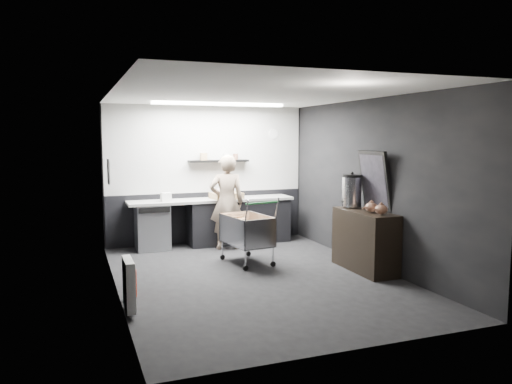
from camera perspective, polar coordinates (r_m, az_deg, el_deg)
name	(u,v)px	position (r m, az deg, el deg)	size (l,w,h in m)	color
floor	(255,277)	(7.58, -0.07, -9.69)	(5.50, 5.50, 0.00)	black
ceiling	(255,94)	(7.31, -0.08, 11.11)	(5.50, 5.50, 0.00)	white
wall_back	(207,174)	(9.94, -5.60, 2.01)	(5.50, 5.50, 0.00)	black
wall_front	(355,215)	(4.86, 11.28, -2.55)	(5.50, 5.50, 0.00)	black
wall_left	(114,193)	(6.89, -15.87, -0.08)	(5.50, 5.50, 0.00)	black
wall_right	(372,183)	(8.23, 13.10, 1.00)	(5.50, 5.50, 0.00)	black
kitchen_wall_panel	(207,149)	(9.89, -5.60, 4.89)	(3.95, 0.02, 1.70)	#B5B5B1
dado_panel	(208,217)	(10.01, -5.52, -2.85)	(3.95, 0.02, 1.00)	black
floating_shelf	(219,161)	(9.85, -4.29, 3.56)	(1.20, 0.22, 0.04)	black
wall_clock	(273,134)	(10.33, 1.98, 6.64)	(0.20, 0.20, 0.03)	white
poster	(108,171)	(8.17, -16.51, 2.27)	(0.02, 0.30, 0.40)	white
poster_red_band	(109,167)	(8.16, -16.49, 2.76)	(0.01, 0.22, 0.10)	red
radiator	(129,284)	(6.21, -14.35, -10.15)	(0.10, 0.50, 0.60)	white
ceiling_strip	(219,104)	(9.06, -4.21, 9.97)	(2.40, 0.20, 0.04)	white
prep_counter	(219,221)	(9.76, -4.28, -3.33)	(3.20, 0.61, 0.90)	black
person	(227,202)	(9.28, -3.36, -1.18)	(0.64, 0.42, 1.76)	#C1B199
shopping_cart	(247,232)	(8.27, -1.07, -4.64)	(0.73, 1.07, 1.08)	silver
sideboard	(364,233)	(8.04, 12.29, -4.55)	(0.54, 1.25, 1.88)	black
fire_extinguisher	(132,282)	(6.76, -14.04, -9.99)	(0.13, 0.13, 0.44)	red
cardboard_box	(226,196)	(9.69, -3.39, -0.42)	(0.57, 0.43, 0.11)	#A18256
pink_tub	(221,194)	(9.70, -3.99, -0.19)	(0.19, 0.19, 0.19)	beige
white_container	(166,197)	(9.41, -10.25, -0.56)	(0.18, 0.14, 0.16)	white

